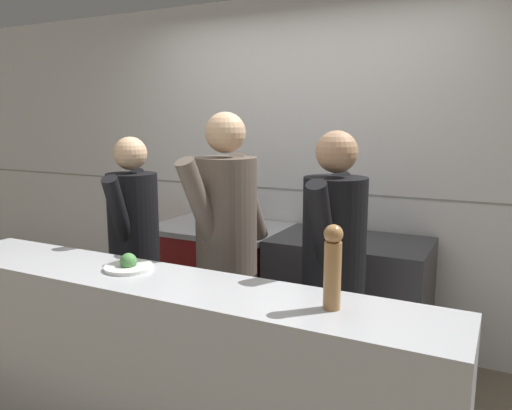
# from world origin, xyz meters

# --- Properties ---
(wall_back_tiled) EXTENTS (8.00, 0.06, 2.60)m
(wall_back_tiled) POSITION_xyz_m (0.00, 1.54, 1.30)
(wall_back_tiled) COLOR white
(wall_back_tiled) RESTS_ON ground_plane
(oven_range) EXTENTS (0.99, 0.71, 0.89)m
(oven_range) POSITION_xyz_m (-0.50, 1.14, 0.45)
(oven_range) COLOR maroon
(oven_range) RESTS_ON ground_plane
(prep_counter) EXTENTS (1.04, 0.65, 0.90)m
(prep_counter) POSITION_xyz_m (0.53, 1.13, 0.45)
(prep_counter) COLOR #38383D
(prep_counter) RESTS_ON ground_plane
(pass_counter) EXTENTS (2.71, 0.45, 0.96)m
(pass_counter) POSITION_xyz_m (0.03, -0.26, 0.48)
(pass_counter) COLOR #B7BABF
(pass_counter) RESTS_ON ground_plane
(stock_pot) EXTENTS (0.32, 0.32, 0.18)m
(stock_pot) POSITION_xyz_m (-0.45, 1.15, 0.99)
(stock_pot) COLOR #2D2D33
(stock_pot) RESTS_ON oven_range
(plated_dish_main) EXTENTS (0.24, 0.24, 0.08)m
(plated_dish_main) POSITION_xyz_m (-0.21, -0.21, 0.98)
(plated_dish_main) COLOR white
(plated_dish_main) RESTS_ON pass_counter
(pepper_mill) EXTENTS (0.08, 0.08, 0.34)m
(pepper_mill) POSITION_xyz_m (0.86, -0.25, 1.14)
(pepper_mill) COLOR #AD7A47
(pepper_mill) RESTS_ON pass_counter
(chef_head_cook) EXTENTS (0.40, 0.69, 1.59)m
(chef_head_cook) POSITION_xyz_m (-0.69, 0.39, 0.88)
(chef_head_cook) COLOR black
(chef_head_cook) RESTS_ON ground_plane
(chef_sous) EXTENTS (0.41, 0.76, 1.73)m
(chef_sous) POSITION_xyz_m (0.01, 0.37, 0.96)
(chef_sous) COLOR black
(chef_sous) RESTS_ON ground_plane
(chef_line) EXTENTS (0.34, 0.71, 1.64)m
(chef_line) POSITION_xyz_m (0.65, 0.40, 0.91)
(chef_line) COLOR black
(chef_line) RESTS_ON ground_plane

